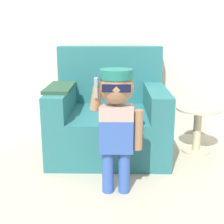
% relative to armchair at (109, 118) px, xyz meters
% --- Properties ---
extents(ground_plane, '(10.00, 10.00, 0.00)m').
position_rel_armchair_xyz_m(ground_plane, '(0.08, -0.20, -0.33)').
color(ground_plane, '#BCB29E').
extents(wall_back, '(10.00, 0.05, 2.60)m').
position_rel_armchair_xyz_m(wall_back, '(0.08, 0.52, 0.97)').
color(wall_back, silver).
rests_on(wall_back, ground_plane).
extents(armchair, '(1.09, 0.97, 0.99)m').
position_rel_armchair_xyz_m(armchair, '(0.00, 0.00, 0.00)').
color(armchair, '#286B70').
rests_on(armchair, ground_plane).
extents(person_child, '(0.37, 0.28, 0.90)m').
position_rel_armchair_xyz_m(person_child, '(0.08, -0.83, 0.28)').
color(person_child, '#3356AD').
rests_on(person_child, ground_plane).
extents(side_table, '(0.42, 0.42, 0.44)m').
position_rel_armchair_xyz_m(side_table, '(0.85, -0.03, -0.06)').
color(side_table, beige).
rests_on(side_table, ground_plane).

